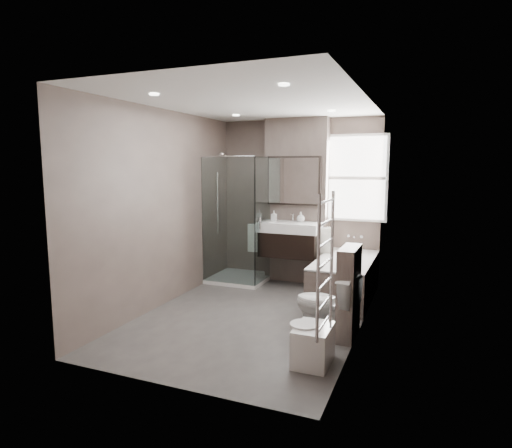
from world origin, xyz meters
The scene contains 15 objects.
room centered at (0.00, 0.00, 1.30)m, with size 2.70×3.90×2.70m.
vanity_pier centered at (0.00, 1.77, 1.30)m, with size 1.00×0.25×2.60m, color brown.
vanity centered at (0.00, 1.43, 0.74)m, with size 0.95×0.47×0.66m.
mirror_cabinet centered at (0.00, 1.61, 1.63)m, with size 0.86×0.08×0.76m.
towel_left centered at (-0.56, 1.40, 0.72)m, with size 0.24×0.06×0.44m, color white.
towel_right centered at (0.56, 1.40, 0.72)m, with size 0.24×0.06×0.44m, color white.
shower_enclosure centered at (-0.75, 1.35, 0.49)m, with size 0.90×0.90×2.00m.
bathtub centered at (0.92, 1.10, 0.32)m, with size 0.75×1.60×0.57m.
window centered at (0.90, 1.88, 1.68)m, with size 0.98×0.06×1.33m.
toilet centered at (0.97, -0.30, 0.35)m, with size 0.40×0.70×0.71m, color white.
cistern_box centered at (1.21, -0.25, 0.50)m, with size 0.19×0.55×1.00m.
bidet centered at (1.01, -1.02, 0.19)m, with size 0.40×0.45×0.48m.
towel_radiator centered at (1.25, -1.60, 1.12)m, with size 0.03×0.49×1.10m.
soap_bottle_a centered at (-0.28, 1.49, 1.08)m, with size 0.07×0.08×0.17m, color white.
soap_bottle_b centered at (0.14, 1.53, 1.08)m, with size 0.12×0.12×0.16m, color white.
Camera 1 is at (1.97, -4.79, 1.87)m, focal length 30.00 mm.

